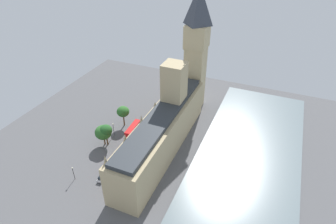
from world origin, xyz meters
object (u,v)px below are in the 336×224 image
(double_decker_bus_corner, at_px, (133,130))
(pedestrian_trailing, at_px, (161,115))
(street_lamp_slot_11, at_px, (113,127))
(pedestrian_by_river_gate, at_px, (105,188))
(clock_tower, at_px, (196,49))
(pedestrian_kerbside, at_px, (118,171))
(plane_tree_leading, at_px, (106,130))
(double_decker_bus_near_tower, at_px, (120,156))
(car_silver_opposite_hall, at_px, (102,177))
(car_yellow_cab_under_trees, at_px, (158,112))
(plane_tree_slot_10, at_px, (123,112))
(car_dark_green_midblock, at_px, (149,118))
(street_lamp_slot_12, at_px, (73,171))
(plane_tree_far_end, at_px, (103,132))
(parliament_building, at_px, (164,128))

(double_decker_bus_corner, xyz_separation_m, pedestrian_trailing, (-5.22, -17.30, -1.91))
(double_decker_bus_corner, height_order, pedestrian_trailing, double_decker_bus_corner)
(street_lamp_slot_11, bearing_deg, pedestrian_by_river_gate, 115.86)
(pedestrian_trailing, bearing_deg, double_decker_bus_corner, -11.22)
(clock_tower, distance_m, pedestrian_kerbside, 61.42)
(pedestrian_kerbside, height_order, plane_tree_leading, plane_tree_leading)
(double_decker_bus_near_tower, distance_m, car_silver_opposite_hall, 10.47)
(car_yellow_cab_under_trees, bearing_deg, plane_tree_slot_10, 47.20)
(car_dark_green_midblock, relative_size, street_lamp_slot_12, 0.82)
(car_dark_green_midblock, xyz_separation_m, plane_tree_slot_10, (8.10, 7.79, 6.35))
(double_decker_bus_near_tower, bearing_deg, car_silver_opposite_hall, 79.49)
(car_silver_opposite_hall, xyz_separation_m, pedestrian_trailing, (-3.35, -43.48, -0.16))
(street_lamp_slot_12, bearing_deg, car_silver_opposite_hall, -158.16)
(car_silver_opposite_hall, height_order, plane_tree_leading, plane_tree_leading)
(car_yellow_cab_under_trees, relative_size, plane_tree_leading, 0.53)
(double_decker_bus_corner, relative_size, plane_tree_far_end, 1.20)
(parliament_building, relative_size, plane_tree_far_end, 7.16)
(pedestrian_kerbside, relative_size, street_lamp_slot_11, 0.27)
(car_yellow_cab_under_trees, distance_m, pedestrian_kerbside, 40.05)
(plane_tree_slot_10, distance_m, street_lamp_slot_12, 34.58)
(car_yellow_cab_under_trees, relative_size, double_decker_bus_near_tower, 0.47)
(parliament_building, distance_m, pedestrian_by_river_gate, 30.70)
(plane_tree_far_end, distance_m, street_lamp_slot_11, 6.87)
(parliament_building, relative_size, car_dark_green_midblock, 13.65)
(double_decker_bus_corner, xyz_separation_m, pedestrian_by_river_gate, (-5.23, 29.51, -1.94))
(clock_tower, xyz_separation_m, double_decker_bus_near_tower, (12.51, 48.18, -26.63))
(plane_tree_leading, xyz_separation_m, plane_tree_slot_10, (0.53, -14.16, 0.06))
(parliament_building, xyz_separation_m, car_dark_green_midblock, (14.10, -14.28, -8.65))
(double_decker_bus_near_tower, bearing_deg, pedestrian_kerbside, 109.40)
(clock_tower, bearing_deg, pedestrian_trailing, 55.34)
(car_yellow_cab_under_trees, bearing_deg, clock_tower, -141.40)
(double_decker_bus_corner, relative_size, pedestrian_kerbside, 6.60)
(pedestrian_by_river_gate, distance_m, pedestrian_kerbside, 8.35)
(double_decker_bus_corner, height_order, street_lamp_slot_11, street_lamp_slot_11)
(car_yellow_cab_under_trees, xyz_separation_m, pedestrian_kerbside, (-2.58, 39.97, -0.17))
(pedestrian_kerbside, bearing_deg, street_lamp_slot_12, 48.48)
(plane_tree_far_end, xyz_separation_m, street_lamp_slot_12, (-0.85, 20.09, -1.99))
(car_dark_green_midblock, height_order, double_decker_bus_corner, double_decker_bus_corner)
(parliament_building, xyz_separation_m, plane_tree_leading, (21.67, 7.67, -2.36))
(car_silver_opposite_hall, bearing_deg, plane_tree_slot_10, 99.93)
(parliament_building, relative_size, street_lamp_slot_11, 10.56)
(parliament_building, height_order, plane_tree_leading, parliament_building)
(pedestrian_trailing, distance_m, plane_tree_far_end, 30.37)
(street_lamp_slot_12, bearing_deg, plane_tree_slot_10, -89.66)
(clock_tower, distance_m, pedestrian_by_river_gate, 68.83)
(pedestrian_kerbside, bearing_deg, plane_tree_far_end, -27.74)
(pedestrian_kerbside, height_order, street_lamp_slot_12, street_lamp_slot_12)
(car_silver_opposite_hall, distance_m, street_lamp_slot_11, 25.27)
(pedestrian_kerbside, bearing_deg, car_yellow_cab_under_trees, -72.74)
(car_yellow_cab_under_trees, bearing_deg, parliament_building, 113.09)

